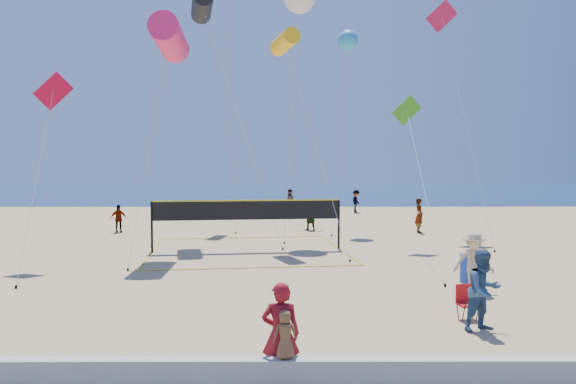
{
  "coord_description": "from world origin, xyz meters",
  "views": [
    {
      "loc": [
        -0.42,
        -12.49,
        4.0
      ],
      "look_at": [
        -0.38,
        2.0,
        3.21
      ],
      "focal_mm": 35.0,
      "sensor_mm": 36.0,
      "label": 1
    }
  ],
  "objects_px": {
    "volleyball_net": "(247,216)",
    "camp_chair": "(466,300)",
    "trash_barrel": "(470,268)",
    "woman": "(281,334)"
  },
  "relations": [
    {
      "from": "trash_barrel",
      "to": "volleyball_net",
      "type": "distance_m",
      "value": 10.29
    },
    {
      "from": "camp_chair",
      "to": "volleyball_net",
      "type": "bearing_deg",
      "value": 112.18
    },
    {
      "from": "volleyball_net",
      "to": "camp_chair",
      "type": "bearing_deg",
      "value": -67.07
    },
    {
      "from": "woman",
      "to": "volleyball_net",
      "type": "distance_m",
      "value": 15.28
    },
    {
      "from": "trash_barrel",
      "to": "volleyball_net",
      "type": "bearing_deg",
      "value": 139.87
    },
    {
      "from": "camp_chair",
      "to": "volleyball_net",
      "type": "height_order",
      "value": "volleyball_net"
    },
    {
      "from": "woman",
      "to": "volleyball_net",
      "type": "bearing_deg",
      "value": -82.95
    },
    {
      "from": "woman",
      "to": "trash_barrel",
      "type": "relative_size",
      "value": 1.99
    },
    {
      "from": "camp_chair",
      "to": "trash_barrel",
      "type": "xyz_separation_m",
      "value": [
        1.5,
        4.33,
        -0.02
      ]
    },
    {
      "from": "camp_chair",
      "to": "trash_barrel",
      "type": "bearing_deg",
      "value": 63.0
    }
  ]
}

